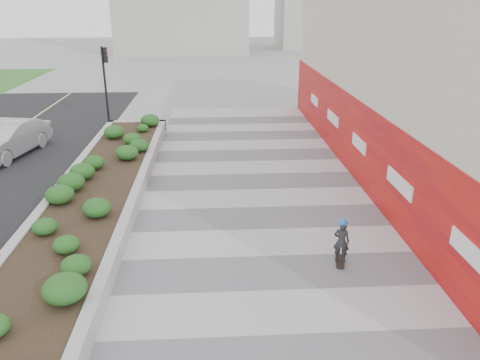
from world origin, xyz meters
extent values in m
plane|color=gray|center=(0.00, 0.00, 0.00)|extent=(160.00, 160.00, 0.00)
cube|color=#A8A8AD|center=(0.00, 3.00, 0.01)|extent=(8.00, 36.00, 0.01)
cube|color=beige|center=(7.00, 9.00, 4.00)|extent=(6.00, 24.00, 8.00)
cube|color=red|center=(4.02, 9.00, 1.50)|extent=(0.12, 24.00, 3.00)
cube|color=#9E9EA0|center=(-5.50, 15.85, 0.28)|extent=(3.00, 0.30, 0.55)
cube|color=#9E9EA0|center=(-6.85, 7.00, 0.28)|extent=(0.30, 18.00, 0.55)
cube|color=#9E9EA0|center=(-4.15, 7.00, 0.28)|extent=(0.30, 18.00, 0.55)
cube|color=#2D2116|center=(-5.50, 7.00, 0.25)|extent=(2.40, 17.40, 0.50)
cylinder|color=black|center=(-7.30, 17.50, 2.10)|extent=(0.12, 0.12, 4.20)
cube|color=black|center=(-7.12, 17.50, 3.75)|extent=(0.18, 0.28, 0.80)
cylinder|color=#595654|center=(0.50, 3.00, 0.00)|extent=(0.44, 0.44, 0.01)
cube|color=black|center=(1.79, 2.15, 0.07)|extent=(0.35, 0.75, 0.02)
imported|color=#28292D|center=(1.79, 2.15, 0.64)|extent=(0.49, 0.41, 1.14)
sphere|color=blue|center=(1.79, 2.15, 1.17)|extent=(0.23, 0.23, 0.23)
imported|color=#B3B7BC|center=(-10.54, 11.94, 0.76)|extent=(2.55, 4.87, 1.53)
camera|label=1|loc=(-1.49, -8.45, 6.57)|focal=35.00mm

